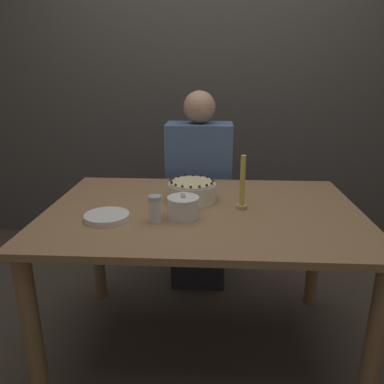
# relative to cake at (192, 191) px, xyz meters

# --- Properties ---
(ground_plane) EXTENTS (12.00, 12.00, 0.00)m
(ground_plane) POSITION_rel_cake_xyz_m (0.06, -0.11, -0.80)
(ground_plane) COLOR #4C4238
(wall_behind) EXTENTS (8.00, 0.05, 2.60)m
(wall_behind) POSITION_rel_cake_xyz_m (0.06, 1.29, 0.50)
(wall_behind) COLOR #4C4742
(wall_behind) RESTS_ON ground_plane
(dining_table) EXTENTS (1.41, 0.96, 0.75)m
(dining_table) POSITION_rel_cake_xyz_m (0.06, -0.11, -0.16)
(dining_table) COLOR #936D47
(dining_table) RESTS_ON ground_plane
(cake) EXTENTS (0.23, 0.23, 0.11)m
(cake) POSITION_rel_cake_xyz_m (0.00, 0.00, 0.00)
(cake) COLOR white
(cake) RESTS_ON dining_table
(sugar_bowl) EXTENTS (0.14, 0.14, 0.11)m
(sugar_bowl) POSITION_rel_cake_xyz_m (-0.02, -0.22, -0.00)
(sugar_bowl) COLOR white
(sugar_bowl) RESTS_ON dining_table
(sugar_shaker) EXTENTS (0.06, 0.06, 0.11)m
(sugar_shaker) POSITION_rel_cake_xyz_m (-0.14, -0.27, 0.01)
(sugar_shaker) COLOR white
(sugar_shaker) RESTS_ON dining_table
(plate_stack) EXTENTS (0.19, 0.19, 0.02)m
(plate_stack) POSITION_rel_cake_xyz_m (-0.34, -0.26, -0.03)
(plate_stack) COLOR white
(plate_stack) RESTS_ON dining_table
(candle) EXTENTS (0.05, 0.05, 0.25)m
(candle) POSITION_rel_cake_xyz_m (0.23, -0.10, 0.05)
(candle) COLOR tan
(candle) RESTS_ON dining_table
(person_man_blue_shirt) EXTENTS (0.40, 0.34, 1.24)m
(person_man_blue_shirt) POSITION_rel_cake_xyz_m (0.01, 0.57, -0.26)
(person_man_blue_shirt) COLOR #2D2D38
(person_man_blue_shirt) RESTS_ON ground_plane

